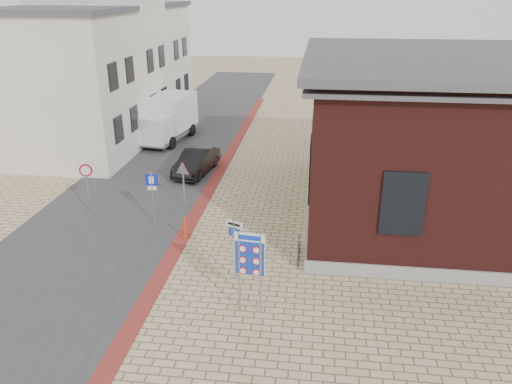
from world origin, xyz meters
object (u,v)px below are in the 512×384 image
at_px(parking_sign, 152,189).
at_px(essen_sign, 234,239).
at_px(bollard, 185,229).
at_px(sedan, 196,161).
at_px(border_sign, 250,256).
at_px(box_truck, 167,118).

bearing_deg(parking_sign, essen_sign, -49.62).
height_order(parking_sign, bollard, parking_sign).
relative_size(sedan, border_sign, 1.45).
relative_size(sedan, essen_sign, 1.68).
relative_size(border_sign, essen_sign, 1.16).
bearing_deg(parking_sign, border_sign, -55.57).
bearing_deg(sedan, border_sign, -60.79).
distance_m(essen_sign, bollard, 3.61).
height_order(border_sign, bollard, border_sign).
bearing_deg(essen_sign, parking_sign, 158.45).
height_order(sedan, essen_sign, essen_sign).
bearing_deg(sedan, bollard, -71.28).
distance_m(box_truck, bollard, 14.38).
height_order(sedan, parking_sign, parking_sign).
xyz_separation_m(border_sign, essen_sign, (-0.76, 1.80, -0.41)).
bearing_deg(essen_sign, bollard, 155.88).
bearing_deg(box_truck, bollard, -62.53).
distance_m(sedan, border_sign, 12.91).
relative_size(sedan, bollard, 3.87).
height_order(sedan, box_truck, box_truck).
relative_size(box_truck, essen_sign, 2.44).
height_order(box_truck, essen_sign, box_truck).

